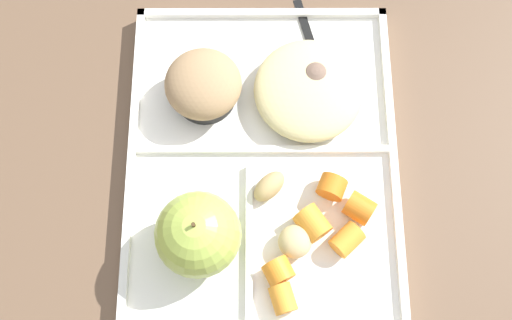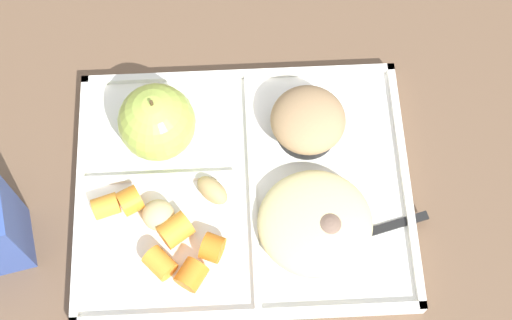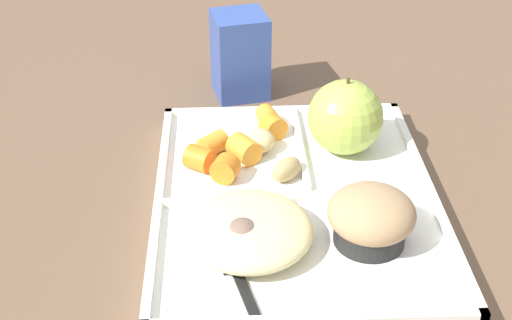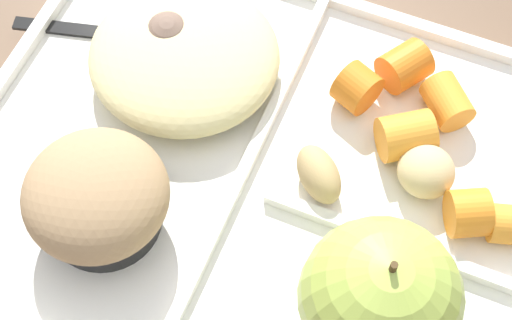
{
  "view_description": "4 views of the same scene",
  "coord_description": "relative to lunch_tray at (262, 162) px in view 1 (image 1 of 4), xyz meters",
  "views": [
    {
      "loc": [
        -0.2,
        0.01,
        0.62
      ],
      "look_at": [
        -0.0,
        0.01,
        0.02
      ],
      "focal_mm": 42.17,
      "sensor_mm": 36.0,
      "label": 1
    },
    {
      "loc": [
        0.0,
        -0.29,
        0.77
      ],
      "look_at": [
        0.02,
        0.02,
        0.04
      ],
      "focal_mm": 52.47,
      "sensor_mm": 36.0,
      "label": 2
    },
    {
      "loc": [
        0.58,
        -0.07,
        0.44
      ],
      "look_at": [
        -0.04,
        -0.04,
        0.03
      ],
      "focal_mm": 50.08,
      "sensor_mm": 36.0,
      "label": 3
    },
    {
      "loc": [
        -0.08,
        0.2,
        0.44
      ],
      "look_at": [
        0.0,
        -0.0,
        0.03
      ],
      "focal_mm": 55.86,
      "sensor_mm": 36.0,
      "label": 4
    }
  ],
  "objects": [
    {
      "name": "carrot_slice_tilted",
      "position": [
        -0.07,
        -0.05,
        0.02
      ],
      "size": [
        0.04,
        0.04,
        0.03
      ],
      "primitive_type": "cylinder",
      "rotation": [
        0.0,
        1.57,
        0.61
      ],
      "color": "orange",
      "rests_on": "lunch_tray"
    },
    {
      "name": "potato_chunk_large",
      "position": [
        -0.09,
        -0.03,
        0.02
      ],
      "size": [
        0.05,
        0.05,
        0.03
      ],
      "primitive_type": "ellipsoid",
      "rotation": [
        0.0,
        0.0,
        3.93
      ],
      "color": "tan",
      "rests_on": "lunch_tray"
    },
    {
      "name": "green_apple",
      "position": [
        -0.09,
        0.06,
        0.05
      ],
      "size": [
        0.08,
        0.08,
        0.09
      ],
      "color": "#A8C14C",
      "rests_on": "lunch_tray"
    },
    {
      "name": "carrot_slice_edge",
      "position": [
        -0.09,
        -0.08,
        0.02
      ],
      "size": [
        0.04,
        0.04,
        0.02
      ],
      "primitive_type": "cylinder",
      "rotation": [
        0.0,
        1.57,
        2.32
      ],
      "color": "orange",
      "rests_on": "lunch_tray"
    },
    {
      "name": "egg_noodle_pile",
      "position": [
        0.07,
        -0.05,
        0.02
      ],
      "size": [
        0.12,
        0.12,
        0.03
      ],
      "primitive_type": "ellipsoid",
      "color": "beige",
      "rests_on": "lunch_tray"
    },
    {
      "name": "carrot_slice_near_corner",
      "position": [
        -0.06,
        -0.1,
        0.02
      ],
      "size": [
        0.04,
        0.04,
        0.03
      ],
      "primitive_type": "cylinder",
      "rotation": [
        0.0,
        1.57,
        0.99
      ],
      "color": "orange",
      "rests_on": "lunch_tray"
    },
    {
      "name": "carrot_slice_center",
      "position": [
        -0.03,
        -0.07,
        0.02
      ],
      "size": [
        0.03,
        0.03,
        0.03
      ],
      "primitive_type": "cylinder",
      "rotation": [
        0.0,
        1.57,
        5.89
      ],
      "color": "orange",
      "rests_on": "lunch_tray"
    },
    {
      "name": "lunch_tray",
      "position": [
        0.0,
        0.0,
        0.0
      ],
      "size": [
        0.36,
        0.28,
        0.02
      ],
      "color": "white",
      "rests_on": "ground"
    },
    {
      "name": "plastic_fork",
      "position": [
        0.12,
        -0.06,
        0.01
      ],
      "size": [
        0.14,
        0.05,
        0.0
      ],
      "color": "black",
      "rests_on": "lunch_tray"
    },
    {
      "name": "potato_chunk_browned",
      "position": [
        -0.03,
        -0.01,
        0.02
      ],
      "size": [
        0.04,
        0.04,
        0.02
      ],
      "primitive_type": "ellipsoid",
      "rotation": [
        0.0,
        0.0,
        2.35
      ],
      "color": "tan",
      "rests_on": "lunch_tray"
    },
    {
      "name": "carrot_slice_large",
      "position": [
        -0.12,
        -0.01,
        0.02
      ],
      "size": [
        0.03,
        0.03,
        0.03
      ],
      "primitive_type": "cylinder",
      "rotation": [
        0.0,
        1.57,
        0.47
      ],
      "color": "orange",
      "rests_on": "lunch_tray"
    },
    {
      "name": "bran_muffin",
      "position": [
        0.07,
        0.06,
        0.03
      ],
      "size": [
        0.08,
        0.08,
        0.05
      ],
      "color": "black",
      "rests_on": "lunch_tray"
    },
    {
      "name": "ground",
      "position": [
        0.0,
        -0.0,
        -0.01
      ],
      "size": [
        6.0,
        6.0,
        0.0
      ],
      "primitive_type": "plane",
      "color": "brown"
    },
    {
      "name": "carrot_slice_diagonal",
      "position": [
        -0.14,
        -0.02,
        0.02
      ],
      "size": [
        0.03,
        0.03,
        0.02
      ],
      "primitive_type": "cylinder",
      "rotation": [
        0.0,
        1.57,
        0.3
      ],
      "color": "orange",
      "rests_on": "lunch_tray"
    },
    {
      "name": "meatball_front",
      "position": [
        0.07,
        -0.03,
        0.02
      ],
      "size": [
        0.03,
        0.03,
        0.03
      ],
      "primitive_type": "sphere",
      "color": "brown",
      "rests_on": "lunch_tray"
    },
    {
      "name": "meatball_back",
      "position": [
        0.09,
        -0.06,
        0.03
      ],
      "size": [
        0.04,
        0.04,
        0.04
      ],
      "primitive_type": "sphere",
      "color": "#755B4C",
      "rests_on": "lunch_tray"
    },
    {
      "name": "meatball_side",
      "position": [
        0.08,
        -0.06,
        0.02
      ],
      "size": [
        0.03,
        0.03,
        0.03
      ],
      "primitive_type": "sphere",
      "color": "brown",
      "rests_on": "lunch_tray"
    }
  ]
}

